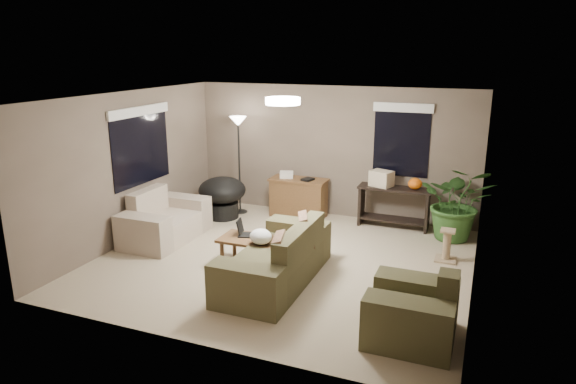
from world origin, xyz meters
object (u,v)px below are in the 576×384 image
at_px(main_sofa, 278,262).
at_px(papasan_chair, 222,194).
at_px(desk, 299,197).
at_px(floor_lamp, 238,133).
at_px(loveseat, 164,222).
at_px(cat_scratching_post, 447,247).
at_px(armchair, 413,313).
at_px(console_table, 394,204).
at_px(houseplant, 457,211).
at_px(coffee_table, 253,243).

distance_m(main_sofa, papasan_chair, 3.06).
relative_size(main_sofa, desk, 2.00).
relative_size(desk, floor_lamp, 0.58).
relative_size(loveseat, desk, 1.45).
relative_size(floor_lamp, cat_scratching_post, 3.82).
xyz_separation_m(armchair, console_table, (-0.89, 3.67, 0.14)).
xyz_separation_m(desk, console_table, (1.83, 0.05, 0.06)).
bearing_deg(floor_lamp, loveseat, -106.32).
distance_m(floor_lamp, cat_scratching_post, 4.40).
height_order(armchair, cat_scratching_post, armchair).
bearing_deg(houseplant, desk, 176.34).
relative_size(main_sofa, console_table, 1.69).
bearing_deg(coffee_table, armchair, -24.80).
distance_m(armchair, papasan_chair, 5.06).
height_order(armchair, console_table, armchair).
relative_size(armchair, desk, 0.91).
bearing_deg(houseplant, console_table, 167.97).
distance_m(desk, console_table, 1.83).
height_order(loveseat, houseplant, houseplant).
distance_m(console_table, houseplant, 1.13).
bearing_deg(floor_lamp, houseplant, 0.02).
xyz_separation_m(console_table, houseplant, (1.10, -0.24, 0.07)).
xyz_separation_m(coffee_table, papasan_chair, (-1.52, 1.84, 0.11)).
relative_size(loveseat, console_table, 1.23).
height_order(loveseat, floor_lamp, floor_lamp).
bearing_deg(cat_scratching_post, desk, 157.33).
distance_m(loveseat, papasan_chair, 1.45).
xyz_separation_m(loveseat, coffee_table, (1.89, -0.44, 0.06)).
xyz_separation_m(console_table, papasan_chair, (-3.16, -0.66, 0.03)).
height_order(armchair, desk, armchair).
height_order(desk, papasan_chair, papasan_chair).
relative_size(main_sofa, houseplant, 1.68).
relative_size(console_table, papasan_chair, 1.23).
relative_size(main_sofa, coffee_table, 2.20).
height_order(desk, console_table, same).
bearing_deg(loveseat, main_sofa, -18.63).
bearing_deg(loveseat, floor_lamp, 73.68).
distance_m(armchair, console_table, 3.78).
bearing_deg(papasan_chair, armchair, -36.59).
bearing_deg(console_table, floor_lamp, -175.50).
relative_size(loveseat, coffee_table, 1.60).
distance_m(loveseat, floor_lamp, 2.30).
bearing_deg(console_table, loveseat, -149.82).
bearing_deg(cat_scratching_post, houseplant, 86.78).
distance_m(coffee_table, cat_scratching_post, 2.97).
relative_size(desk, cat_scratching_post, 2.20).
relative_size(loveseat, cat_scratching_post, 3.20).
bearing_deg(cat_scratching_post, coffee_table, -155.08).
bearing_deg(loveseat, desk, 49.70).
distance_m(loveseat, console_table, 4.09).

